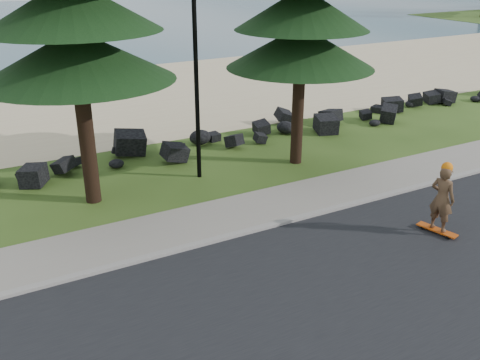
% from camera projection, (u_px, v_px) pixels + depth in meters
% --- Properties ---
extents(ground, '(160.00, 160.00, 0.00)m').
position_uv_depth(ground, '(247.00, 215.00, 14.85)').
color(ground, '#2E4816').
rests_on(ground, ground).
extents(road, '(160.00, 7.00, 0.02)m').
position_uv_depth(road, '(352.00, 300.00, 11.20)').
color(road, black).
rests_on(road, ground).
extents(kerb, '(160.00, 0.20, 0.10)m').
position_uv_depth(kerb, '(264.00, 227.00, 14.10)').
color(kerb, '#9B938C').
rests_on(kerb, ground).
extents(sidewalk, '(160.00, 2.00, 0.08)m').
position_uv_depth(sidewalk, '(244.00, 211.00, 14.99)').
color(sidewalk, gray).
rests_on(sidewalk, ground).
extents(beach_sand, '(160.00, 15.00, 0.01)m').
position_uv_depth(beach_sand, '(105.00, 100.00, 26.57)').
color(beach_sand, beige).
rests_on(beach_sand, ground).
extents(ocean, '(160.00, 58.00, 0.01)m').
position_uv_depth(ocean, '(11.00, 23.00, 56.10)').
color(ocean, '#3E6778').
rests_on(ocean, ground).
extents(seawall_boulders, '(60.00, 2.40, 1.10)m').
position_uv_depth(seawall_boulders, '(172.00, 154.00, 19.38)').
color(seawall_boulders, black).
rests_on(seawall_boulders, ground).
extents(lamp_post, '(0.25, 0.14, 8.14)m').
position_uv_depth(lamp_post, '(195.00, 48.00, 15.82)').
color(lamp_post, black).
rests_on(lamp_post, ground).
extents(skateboarder, '(0.57, 1.09, 1.96)m').
position_uv_depth(skateboarder, '(442.00, 199.00, 13.51)').
color(skateboarder, '#C3460B').
rests_on(skateboarder, ground).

